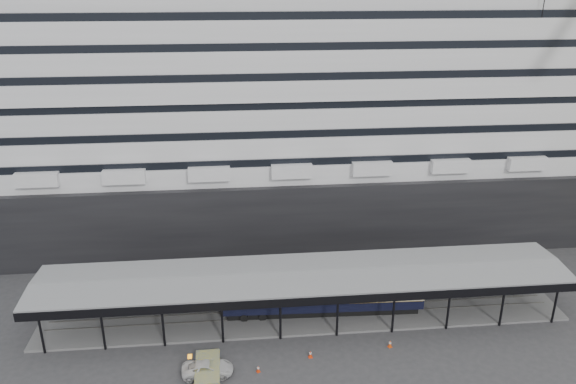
{
  "coord_description": "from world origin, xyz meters",
  "views": [
    {
      "loc": [
        -6.78,
        -46.36,
        34.74
      ],
      "look_at": [
        -1.42,
        8.0,
        13.15
      ],
      "focal_mm": 35.0,
      "sensor_mm": 36.0,
      "label": 1
    }
  ],
  "objects": [
    {
      "name": "cruise_ship",
      "position": [
        0.05,
        32.0,
        18.35
      ],
      "size": [
        130.0,
        30.0,
        43.9
      ],
      "color": "black",
      "rests_on": "ground"
    },
    {
      "name": "traffic_cone_left",
      "position": [
        -5.38,
        -3.93,
        0.34
      ],
      "size": [
        0.46,
        0.46,
        0.68
      ],
      "rotation": [
        0.0,
        0.0,
        0.41
      ],
      "color": "red",
      "rests_on": "ground"
    },
    {
      "name": "platform_canopy",
      "position": [
        0.0,
        5.0,
        2.36
      ],
      "size": [
        56.0,
        9.18,
        5.3
      ],
      "color": "slate",
      "rests_on": "ground"
    },
    {
      "name": "traffic_cone_right",
      "position": [
        7.8,
        -1.5,
        0.39
      ],
      "size": [
        0.52,
        0.52,
        0.78
      ],
      "rotation": [
        0.0,
        0.0,
        0.37
      ],
      "color": "#DF450C",
      "rests_on": "ground"
    },
    {
      "name": "port_truck",
      "position": [
        -10.03,
        -3.84,
        0.65
      ],
      "size": [
        4.74,
        2.24,
        1.31
      ],
      "primitive_type": "imported",
      "rotation": [
        0.0,
        0.0,
        1.59
      ],
      "color": "silver",
      "rests_on": "ground"
    },
    {
      "name": "traffic_cone_mid",
      "position": [
        -0.27,
        -2.31,
        0.37
      ],
      "size": [
        0.42,
        0.42,
        0.75
      ],
      "rotation": [
        0.0,
        0.0,
        0.09
      ],
      "color": "#ED370D",
      "rests_on": "ground"
    },
    {
      "name": "pullman_carriage",
      "position": [
        2.05,
        5.0,
        2.57
      ],
      "size": [
        21.55,
        3.52,
        21.08
      ],
      "rotation": [
        0.0,
        0.0,
        -0.03
      ],
      "color": "black",
      "rests_on": "ground"
    },
    {
      "name": "ground",
      "position": [
        0.0,
        0.0,
        0.0
      ],
      "size": [
        200.0,
        200.0,
        0.0
      ],
      "primitive_type": "plane",
      "color": "#353537",
      "rests_on": "ground"
    }
  ]
}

